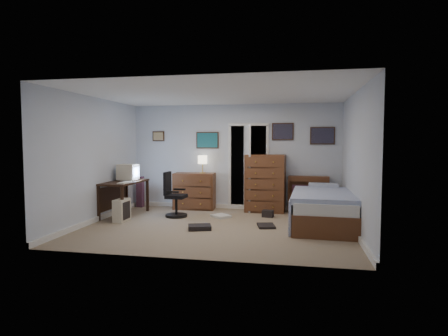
# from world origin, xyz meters

# --- Properties ---
(floor) EXTENTS (5.00, 4.00, 0.02)m
(floor) POSITION_xyz_m (0.00, 0.00, -0.01)
(floor) COLOR tan
(floor) RESTS_ON ground
(computer_desk) EXTENTS (0.64, 1.33, 0.76)m
(computer_desk) POSITION_xyz_m (-2.29, 0.67, 0.58)
(computer_desk) COLOR black
(computer_desk) RESTS_ON floor
(crt_monitor) EXTENTS (0.40, 0.37, 0.36)m
(crt_monitor) POSITION_xyz_m (-2.18, 0.82, 0.94)
(crt_monitor) COLOR beige
(crt_monitor) RESTS_ON computer_desk
(keyboard) EXTENTS (0.16, 0.41, 0.02)m
(keyboard) POSITION_xyz_m (-2.02, 0.32, 0.77)
(keyboard) COLOR beige
(keyboard) RESTS_ON computer_desk
(pc_tower) EXTENTS (0.22, 0.43, 0.45)m
(pc_tower) POSITION_xyz_m (-2.00, 0.12, 0.23)
(pc_tower) COLOR beige
(pc_tower) RESTS_ON floor
(office_chair) EXTENTS (0.48, 0.48, 0.97)m
(office_chair) POSITION_xyz_m (-1.11, 0.77, 0.37)
(office_chair) COLOR black
(office_chair) RESTS_ON floor
(media_stack) EXTENTS (0.15, 0.15, 0.75)m
(media_stack) POSITION_xyz_m (-2.32, 1.78, 0.38)
(media_stack) COLOR maroon
(media_stack) RESTS_ON floor
(low_dresser) EXTENTS (1.00, 0.53, 0.86)m
(low_dresser) POSITION_xyz_m (-0.92, 1.77, 0.43)
(low_dresser) COLOR brown
(low_dresser) RESTS_ON floor
(table_lamp) EXTENTS (0.23, 0.23, 0.42)m
(table_lamp) POSITION_xyz_m (-0.72, 1.77, 1.17)
(table_lamp) COLOR gold
(table_lamp) RESTS_ON low_dresser
(doorway) EXTENTS (0.96, 1.12, 2.05)m
(doorway) POSITION_xyz_m (0.35, 2.27, 1.00)
(doorway) COLOR black
(doorway) RESTS_ON floor
(tall_dresser) EXTENTS (0.92, 0.57, 1.32)m
(tall_dresser) POSITION_xyz_m (0.78, 1.75, 0.66)
(tall_dresser) COLOR brown
(tall_dresser) RESTS_ON floor
(headboard_bookcase) EXTENTS (0.93, 0.29, 0.83)m
(headboard_bookcase) POSITION_xyz_m (1.75, 1.86, 0.44)
(headboard_bookcase) COLOR brown
(headboard_bookcase) RESTS_ON floor
(bed) EXTENTS (1.28, 2.25, 0.72)m
(bed) POSITION_xyz_m (1.98, 0.48, 0.34)
(bed) COLOR brown
(bed) RESTS_ON floor
(wall_posters) EXTENTS (4.38, 0.04, 0.60)m
(wall_posters) POSITION_xyz_m (0.57, 1.98, 1.75)
(wall_posters) COLOR #331E11
(wall_posters) RESTS_ON floor
(floor_clutter) EXTENTS (1.63, 1.70, 0.14)m
(floor_clutter) POSITION_xyz_m (0.25, 0.36, 0.04)
(floor_clutter) COLOR silver
(floor_clutter) RESTS_ON floor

